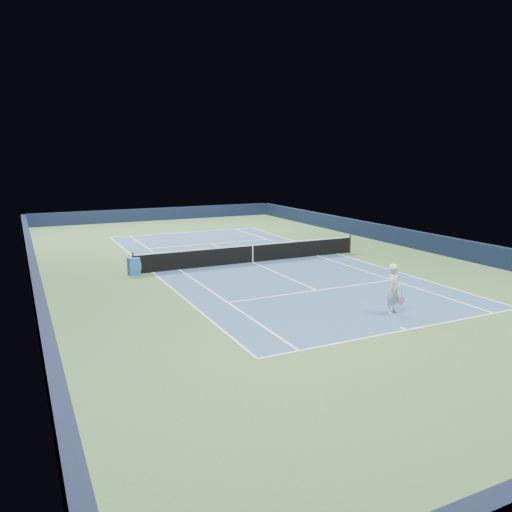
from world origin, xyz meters
name	(u,v)px	position (x,y,z in m)	size (l,w,h in m)	color
ground	(253,262)	(0.00, 0.00, 0.00)	(40.00, 40.00, 0.00)	#355A31
wall_far	(157,214)	(0.00, 19.82, 0.55)	(22.00, 0.35, 1.10)	black
wall_right	(407,238)	(10.82, 0.00, 0.55)	(0.35, 40.00, 1.10)	black
wall_left	(34,272)	(-10.82, 0.00, 0.55)	(0.35, 40.00, 1.10)	black
court_surface	(253,262)	(0.00, 0.00, 0.00)	(10.97, 23.77, 0.01)	navy
baseline_far	(185,232)	(0.00, 11.88, 0.01)	(10.97, 0.08, 0.00)	white
baseline_near	(407,330)	(0.00, -11.88, 0.01)	(10.97, 0.08, 0.00)	white
sideline_doubles_right	(337,254)	(5.49, 0.00, 0.01)	(0.08, 23.77, 0.00)	white
sideline_doubles_left	(152,272)	(-5.49, 0.00, 0.01)	(0.08, 23.77, 0.00)	white
sideline_singles_right	(317,256)	(4.12, 0.00, 0.01)	(0.08, 23.77, 0.00)	white
sideline_singles_left	(179,270)	(-4.12, 0.00, 0.01)	(0.08, 23.77, 0.00)	white
service_line_far	(211,244)	(0.00, 6.40, 0.01)	(8.23, 0.08, 0.00)	white
service_line_near	(317,290)	(0.00, -6.40, 0.01)	(8.23, 0.08, 0.00)	white
center_service_line	(253,262)	(0.00, 0.00, 0.01)	(0.08, 12.80, 0.00)	white
center_mark_far	(186,233)	(0.00, 11.73, 0.01)	(0.08, 0.30, 0.00)	white
center_mark_near	(404,329)	(0.00, -11.73, 0.01)	(0.08, 0.30, 0.00)	white
tennis_net	(253,253)	(0.00, 0.00, 0.50)	(12.90, 0.10, 1.07)	black
sponsor_cube	(134,266)	(-6.40, -0.09, 0.42)	(0.59, 0.52, 0.84)	blue
tennis_player	(394,289)	(0.78, -10.27, 0.92)	(0.88, 1.37, 2.38)	silver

